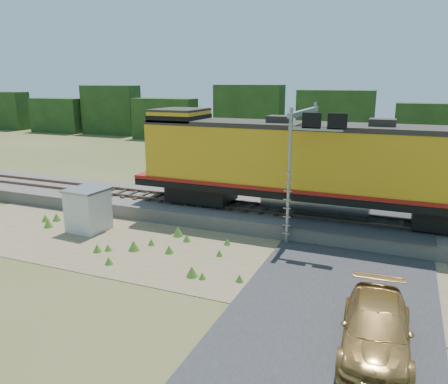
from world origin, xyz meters
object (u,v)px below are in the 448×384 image
at_px(shed, 88,210).
at_px(car, 376,328).
at_px(signal_gantry, 307,138).
at_px(locomotive, 311,164).

relative_size(shed, car, 0.47).
xyz_separation_m(shed, signal_gantry, (10.74, 4.26, 3.87)).
distance_m(locomotive, signal_gantry, 1.59).
xyz_separation_m(locomotive, car, (4.25, -10.40, -2.89)).
bearing_deg(car, locomotive, 109.19).
bearing_deg(locomotive, signal_gantry, -100.45).
distance_m(shed, car, 16.09).
bearing_deg(shed, car, -16.49).
bearing_deg(signal_gantry, locomotive, 79.55).
height_order(shed, car, shed).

